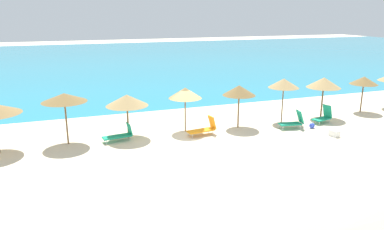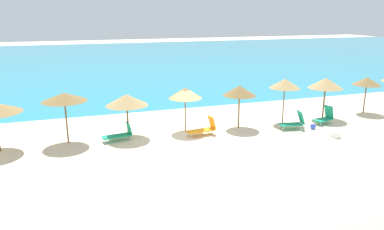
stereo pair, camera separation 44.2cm
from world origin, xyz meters
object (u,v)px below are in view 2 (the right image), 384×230
Objects in this scene: beach_umbrella_4 at (127,100)px; beach_umbrella_8 at (326,83)px; lounge_chair_0 at (294,122)px; lounge_chair_2 at (120,134)px; beach_umbrella_7 at (285,84)px; beach_ball at (313,126)px; beach_umbrella_9 at (367,81)px; beach_umbrella_6 at (240,91)px; beach_umbrella_3 at (64,97)px; lounge_chair_1 at (204,128)px; lounge_chair_3 at (325,117)px; cooler_box at (335,134)px; beach_umbrella_5 at (185,93)px.

beach_umbrella_4 is 0.91× the size of beach_umbrella_8.
lounge_chair_0 is 10.42m from lounge_chair_2.
beach_umbrella_7 is at bearing -1.66° from beach_umbrella_4.
beach_umbrella_7 is 3.16m from beach_ball.
lounge_chair_0 is at bearing -165.67° from beach_umbrella_9.
lounge_chair_0 is at bearing -105.01° from lounge_chair_2.
beach_umbrella_6 reaches higher than beach_umbrella_4.
beach_umbrella_3 is 1.59× the size of lounge_chair_1.
beach_umbrella_9 is at bearing 5.04° from beach_umbrella_8.
beach_umbrella_3 is at bearing 177.73° from beach_umbrella_6.
beach_umbrella_6 is 1.86× the size of lounge_chair_3.
cooler_box is at bearing 139.50° from lounge_chair_3.
beach_umbrella_4 is at bearing -0.49° from beach_umbrella_3.
beach_umbrella_8 reaches higher than beach_umbrella_6.
beach_umbrella_7 is at bearing 179.65° from beach_umbrella_8.
beach_umbrella_3 reaches higher than cooler_box.
beach_umbrella_8 is 2.30m from lounge_chair_3.
cooler_box is (14.44, -3.83, -2.38)m from beach_umbrella_3.
beach_umbrella_6 is at bearing -177.77° from beach_umbrella_9.
cooler_box is at bearing -82.28° from beach_ball.
lounge_chair_2 is (-7.26, -0.06, -1.97)m from beach_umbrella_6.
lounge_chair_0 is at bearing -93.85° from beach_umbrella_7.
beach_umbrella_5 is at bearing -0.31° from beach_umbrella_3.
lounge_chair_2 is at bearing 171.82° from beach_ball.
beach_umbrella_9 is 4.87m from lounge_chair_3.
lounge_chair_1 is at bearing 91.23° from lounge_chair_0.
lounge_chair_2 is at bearing -179.51° from beach_umbrella_6.
beach_umbrella_3 is at bearing 70.26° from lounge_chair_3.
lounge_chair_2 is (-4.74, 0.63, -0.05)m from lounge_chair_1.
beach_umbrella_3 is 1.10× the size of beach_umbrella_9.
beach_ball is at bearing -107.20° from lounge_chair_1.
lounge_chair_1 is 1.24× the size of lounge_chair_3.
beach_umbrella_4 is 11.97m from cooler_box.
lounge_chair_1 is 7.49m from cooler_box.
beach_umbrella_7 reaches higher than cooler_box.
beach_umbrella_3 is 19.94m from beach_umbrella_9.
beach_umbrella_9 is at bearing -67.56° from lounge_chair_0.
lounge_chair_0 is at bearing -15.10° from beach_umbrella_5.
beach_umbrella_3 is at bearing 179.97° from beach_umbrella_9.
beach_umbrella_4 is 16.66m from beach_umbrella_9.
beach_umbrella_6 is 6.24m from beach_umbrella_8.
beach_umbrella_9 is at bearing 0.11° from beach_umbrella_5.
lounge_chair_2 is (-17.19, -0.45, -1.90)m from beach_umbrella_9.
lounge_chair_2 is 3.04× the size of cooler_box.
beach_umbrella_9 is 6.45m from beach_ball.
lounge_chair_1 is at bearing -14.11° from beach_umbrella_4.
beach_umbrella_6 is at bearing 74.18° from lounge_chair_0.
beach_umbrella_8 is 8.15× the size of beach_ball.
beach_umbrella_3 reaches higher than beach_umbrella_6.
beach_umbrella_7 is (6.49, -0.28, 0.22)m from beach_umbrella_5.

